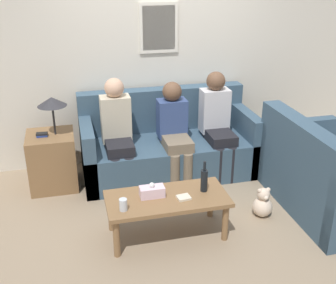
# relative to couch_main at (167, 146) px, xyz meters

# --- Properties ---
(ground_plane) EXTENTS (16.00, 16.00, 0.00)m
(ground_plane) POSITION_rel_couch_main_xyz_m (0.00, -0.56, -0.33)
(ground_plane) COLOR gray
(wall_back) EXTENTS (9.00, 0.08, 2.60)m
(wall_back) POSITION_rel_couch_main_xyz_m (0.00, 0.48, 0.97)
(wall_back) COLOR silver
(wall_back) RESTS_ON ground_plane
(couch_main) EXTENTS (2.09, 0.93, 0.99)m
(couch_main) POSITION_rel_couch_main_xyz_m (0.00, 0.00, 0.00)
(couch_main) COLOR #385166
(couch_main) RESTS_ON ground_plane
(couch_side) EXTENTS (0.93, 1.51, 0.99)m
(couch_side) POSITION_rel_couch_main_xyz_m (1.40, -1.23, 0.00)
(couch_side) COLOR #385166
(couch_side) RESTS_ON ground_plane
(coffee_table) EXTENTS (1.14, 0.54, 0.42)m
(coffee_table) POSITION_rel_couch_main_xyz_m (-0.33, -1.32, 0.03)
(coffee_table) COLOR olive
(coffee_table) RESTS_ON ground_plane
(side_table_with_lamp) EXTENTS (0.53, 0.53, 1.08)m
(side_table_with_lamp) POSITION_rel_couch_main_xyz_m (-1.38, -0.06, 0.03)
(side_table_with_lamp) COLOR olive
(side_table_with_lamp) RESTS_ON ground_plane
(wine_bottle) EXTENTS (0.07, 0.07, 0.31)m
(wine_bottle) POSITION_rel_couch_main_xyz_m (0.04, -1.30, 0.21)
(wine_bottle) COLOR black
(wine_bottle) RESTS_ON coffee_table
(drinking_glass) EXTENTS (0.07, 0.07, 0.11)m
(drinking_glass) POSITION_rel_couch_main_xyz_m (-0.76, -1.45, 0.14)
(drinking_glass) COLOR silver
(drinking_glass) RESTS_ON coffee_table
(book_stack) EXTENTS (0.13, 0.12, 0.02)m
(book_stack) POSITION_rel_couch_main_xyz_m (-0.19, -1.39, 0.10)
(book_stack) COLOR beige
(book_stack) RESTS_ON coffee_table
(tissue_box) EXTENTS (0.23, 0.12, 0.15)m
(tissue_box) POSITION_rel_couch_main_xyz_m (-0.46, -1.28, 0.14)
(tissue_box) COLOR silver
(tissue_box) RESTS_ON coffee_table
(person_left) EXTENTS (0.34, 0.58, 1.25)m
(person_left) POSITION_rel_couch_main_xyz_m (-0.63, -0.15, 0.35)
(person_left) COLOR black
(person_left) RESTS_ON ground_plane
(person_middle) EXTENTS (0.34, 0.61, 1.17)m
(person_middle) POSITION_rel_couch_main_xyz_m (0.04, -0.20, 0.31)
(person_middle) COLOR #756651
(person_middle) RESTS_ON ground_plane
(person_right) EXTENTS (0.34, 0.61, 1.24)m
(person_right) POSITION_rel_couch_main_xyz_m (0.58, -0.15, 0.35)
(person_right) COLOR black
(person_right) RESTS_ON ground_plane
(teddy_bear) EXTENTS (0.21, 0.21, 0.32)m
(teddy_bear) POSITION_rel_couch_main_xyz_m (0.71, -1.24, -0.19)
(teddy_bear) COLOR beige
(teddy_bear) RESTS_ON ground_plane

